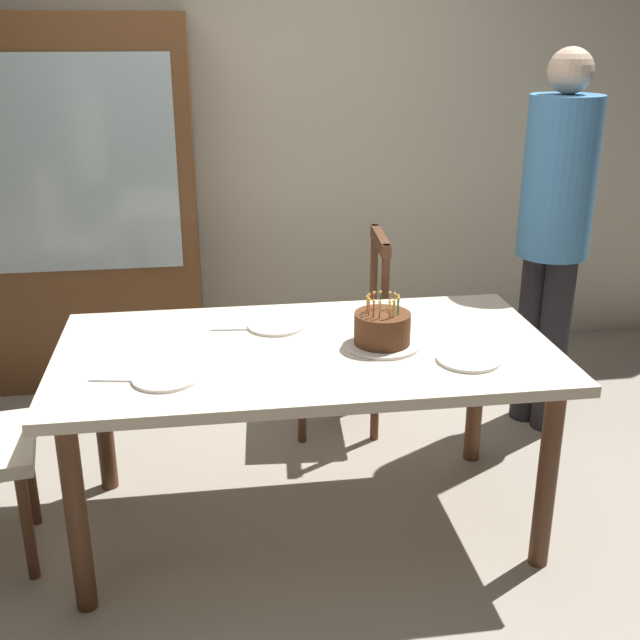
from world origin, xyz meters
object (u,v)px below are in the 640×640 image
Objects in this scene: plate_far_side at (276,326)px; china_cabinet at (90,207)px; plate_near_celebrant at (166,378)px; person_guest at (555,222)px; chair_spindle_back at (342,336)px; dining_table at (306,368)px; plate_near_guest at (468,360)px; birthday_cake at (382,331)px.

plate_far_side is 1.60m from china_cabinet.
plate_near_celebrant is 0.59m from plate_far_side.
person_guest is (1.31, 0.46, 0.25)m from plate_far_side.
china_cabinet is (-0.44, 1.77, 0.20)m from plate_near_celebrant.
china_cabinet reaches higher than chair_spindle_back.
plate_far_side is at bearing -57.93° from china_cabinet.
plate_near_guest reaches higher than dining_table.
chair_spindle_back is at bearing -32.44° from china_cabinet.
plate_near_celebrant is 1.00× the size of plate_far_side.
birthday_cake is 0.89m from chair_spindle_back.
plate_near_celebrant is 0.23× the size of chair_spindle_back.
person_guest is (0.95, -0.12, 0.55)m from chair_spindle_back.
dining_table is 0.54m from plate_near_celebrant.
person_guest is at bearing 52.45° from plate_near_guest.
person_guest reaches higher than plate_far_side.
person_guest is at bearing 19.34° from plate_far_side.
birthday_cake is at bearing -90.09° from chair_spindle_back.
birthday_cake is 0.16× the size of person_guest.
plate_far_side is at bearing 145.80° from birthday_cake.
dining_table is 8.14× the size of plate_far_side.
dining_table is 1.84m from china_cabinet.
china_cabinet is at bearing 129.68° from plate_near_guest.
china_cabinet is at bearing 103.92° from plate_near_celebrant.
china_cabinet is (-0.93, 1.56, 0.29)m from dining_table.
china_cabinet is (-1.20, 1.59, 0.15)m from birthday_cake.
plate_far_side is at bearing 145.74° from plate_near_guest.
chair_spindle_back is 0.54× the size of person_guest.
birthday_cake is 0.33m from plate_near_guest.
birthday_cake is at bearing -143.34° from person_guest.
plate_near_guest is 2.31m from china_cabinet.
chair_spindle_back reaches higher than plate_near_celebrant.
person_guest is 2.33m from china_cabinet.
birthday_cake is 1.27× the size of plate_near_guest.
chair_spindle_back is 0.50× the size of china_cabinet.
birthday_cake is 0.44m from plate_far_side.
birthday_cake is 2.00m from china_cabinet.
plate_near_celebrant is at bearing -127.28° from chair_spindle_back.
dining_table is 1.89× the size of chair_spindle_back.
person_guest is at bearing -7.19° from chair_spindle_back.
birthday_cake reaches higher than plate_near_celebrant.
dining_table is 1.02× the size of person_guest.
china_cabinet reaches higher than dining_table.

